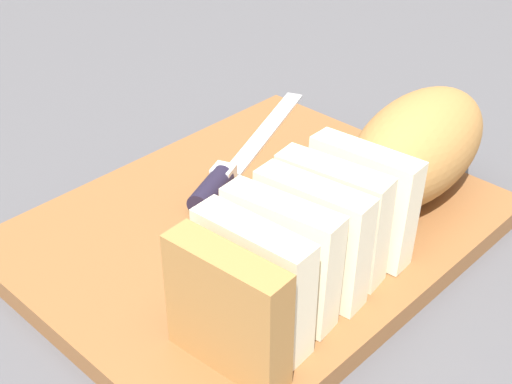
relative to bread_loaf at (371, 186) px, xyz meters
name	(u,v)px	position (x,y,z in m)	size (l,w,h in m)	color
ground_plane	(256,238)	(0.06, -0.08, -0.07)	(3.00, 3.00, 0.00)	#4C4C51
cutting_board	(256,230)	(0.06, -0.08, -0.06)	(0.39, 0.31, 0.02)	brown
bread_loaf	(371,186)	(0.00, 0.00, 0.00)	(0.38, 0.15, 0.09)	#A8753D
bread_knife	(227,173)	(0.03, -0.14, -0.04)	(0.24, 0.13, 0.02)	silver
crumb_near_knife	(289,190)	(0.00, -0.09, -0.04)	(0.01, 0.01, 0.01)	#A8753D
crumb_near_loaf	(230,186)	(0.04, -0.13, -0.04)	(0.01, 0.01, 0.01)	#A8753D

